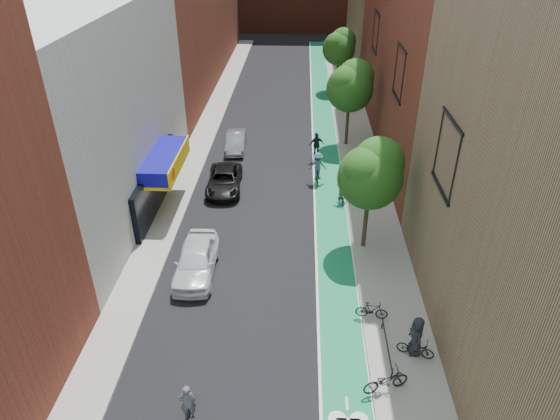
# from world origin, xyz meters

# --- Properties ---
(ground) EXTENTS (160.00, 160.00, 0.00)m
(ground) POSITION_xyz_m (0.00, 0.00, 0.00)
(ground) COLOR black
(ground) RESTS_ON ground
(bike_lane) EXTENTS (2.00, 68.00, 0.01)m
(bike_lane) POSITION_xyz_m (4.00, 26.00, 0.01)
(bike_lane) COLOR #167D44
(bike_lane) RESTS_ON ground
(sidewalk_left) EXTENTS (2.00, 68.00, 0.15)m
(sidewalk_left) POSITION_xyz_m (-6.00, 26.00, 0.07)
(sidewalk_left) COLOR gray
(sidewalk_left) RESTS_ON ground
(sidewalk_right) EXTENTS (3.00, 68.00, 0.15)m
(sidewalk_right) POSITION_xyz_m (6.50, 26.00, 0.07)
(sidewalk_right) COLOR gray
(sidewalk_right) RESTS_ON ground
(building_left_white) EXTENTS (8.00, 20.00, 12.00)m
(building_left_white) POSITION_xyz_m (-11.00, 14.00, 6.00)
(building_left_white) COLOR silver
(building_left_white) RESTS_ON ground
(tree_near) EXTENTS (3.40, 3.36, 6.42)m
(tree_near) POSITION_xyz_m (5.65, 10.02, 4.66)
(tree_near) COLOR #332619
(tree_near) RESTS_ON ground
(tree_mid) EXTENTS (3.55, 3.53, 6.74)m
(tree_mid) POSITION_xyz_m (5.65, 24.02, 4.89)
(tree_mid) COLOR #332619
(tree_mid) RESTS_ON ground
(tree_far) EXTENTS (3.30, 3.25, 6.21)m
(tree_far) POSITION_xyz_m (5.65, 38.02, 4.50)
(tree_far) COLOR #332619
(tree_far) RESTS_ON ground
(parked_car_white) EXTENTS (2.08, 4.89, 1.65)m
(parked_car_white) POSITION_xyz_m (-3.15, 7.34, 0.82)
(parked_car_white) COLOR white
(parked_car_white) RESTS_ON ground
(parked_car_black) EXTENTS (2.46, 4.89, 1.33)m
(parked_car_black) POSITION_xyz_m (-3.00, 16.35, 0.66)
(parked_car_black) COLOR black
(parked_car_black) RESTS_ON ground
(parked_car_silver) EXTENTS (1.61, 4.13, 1.34)m
(parked_car_silver) POSITION_xyz_m (-3.00, 22.81, 0.67)
(parked_car_silver) COLOR gray
(parked_car_silver) RESTS_ON ground
(cyclist_lead) EXTENTS (0.91, 1.72, 1.93)m
(cyclist_lead) POSITION_xyz_m (-1.78, -1.43, 0.64)
(cyclist_lead) COLOR black
(cyclist_lead) RESTS_ON ground
(cyclist_lane_near) EXTENTS (0.89, 1.65, 2.03)m
(cyclist_lane_near) POSITION_xyz_m (4.70, 14.99, 0.87)
(cyclist_lane_near) COLOR black
(cyclist_lane_near) RESTS_ON ground
(cyclist_lane_mid) EXTENTS (1.17, 1.62, 2.21)m
(cyclist_lane_mid) POSITION_xyz_m (3.20, 21.06, 0.91)
(cyclist_lane_mid) COLOR black
(cyclist_lane_mid) RESTS_ON ground
(cyclist_lane_far) EXTENTS (1.21, 1.80, 2.21)m
(cyclist_lane_far) POSITION_xyz_m (3.20, 17.58, 1.00)
(cyclist_lane_far) COLOR black
(cyclist_lane_far) RESTS_ON ground
(parked_bike_near) EXTENTS (1.98, 1.24, 0.98)m
(parked_bike_near) POSITION_xyz_m (5.48, 0.30, 0.64)
(parked_bike_near) COLOR black
(parked_bike_near) RESTS_ON sidewalk_right
(parked_bike_mid) EXTENTS (1.51, 0.61, 0.88)m
(parked_bike_mid) POSITION_xyz_m (5.40, 4.26, 0.59)
(parked_bike_mid) COLOR black
(parked_bike_mid) RESTS_ON sidewalk_right
(parked_bike_far) EXTENTS (1.63, 1.01, 0.81)m
(parked_bike_far) POSITION_xyz_m (6.96, 2.11, 0.55)
(parked_bike_far) COLOR black
(parked_bike_far) RESTS_ON sidewalk_right
(pedestrian) EXTENTS (0.69, 0.97, 1.86)m
(pedestrian) POSITION_xyz_m (6.95, 2.26, 1.08)
(pedestrian) COLOR black
(pedestrian) RESTS_ON sidewalk_right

